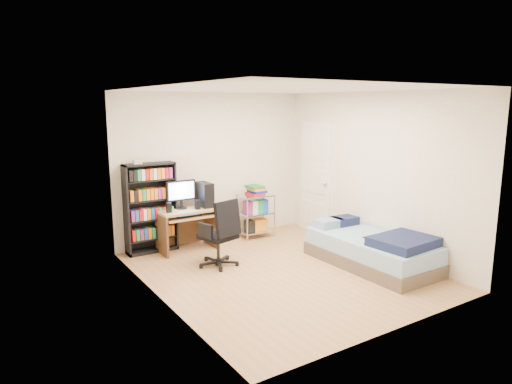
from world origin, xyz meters
TOP-DOWN VIEW (x-y plane):
  - room at (0.00, 0.00)m, footprint 3.58×4.08m
  - media_shelf at (-1.20, 1.84)m, footprint 0.80×0.27m
  - computer_desk at (-0.61, 1.65)m, footprint 0.89×0.52m
  - office_chair at (-0.60, 0.67)m, footprint 0.71×0.71m
  - wire_cart at (0.64, 1.65)m, footprint 0.59×0.44m
  - bed at (1.26, -0.50)m, footprint 0.95×1.91m
  - door at (1.72, 1.35)m, footprint 0.12×0.80m

SIDE VIEW (x-z plane):
  - bed at x=1.26m, z-range -0.03..0.51m
  - office_chair at x=-0.60m, z-range -0.18..0.81m
  - wire_cart at x=0.64m, z-range 0.14..1.07m
  - computer_desk at x=-0.61m, z-range 0.04..1.17m
  - media_shelf at x=-1.20m, z-range -0.01..1.46m
  - door at x=1.72m, z-range 0.00..2.00m
  - room at x=0.00m, z-range -0.04..2.54m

